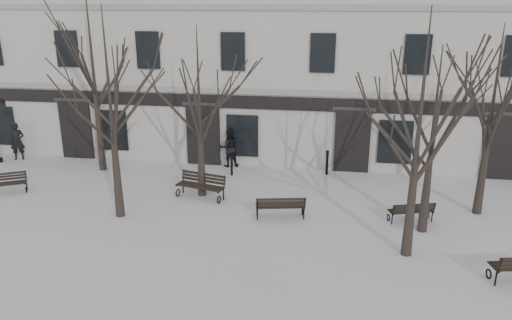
% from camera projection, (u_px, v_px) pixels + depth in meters
% --- Properties ---
extents(ground, '(100.00, 100.00, 0.00)m').
position_uv_depth(ground, '(247.00, 245.00, 16.31)').
color(ground, silver).
rests_on(ground, ground).
extents(building, '(40.40, 10.20, 11.40)m').
position_uv_depth(building, '(288.00, 40.00, 26.75)').
color(building, beige).
rests_on(building, ground).
extents(tree_1, '(5.31, 5.31, 7.58)m').
position_uv_depth(tree_1, '(109.00, 89.00, 17.05)').
color(tree_1, black).
rests_on(tree_1, ground).
extents(tree_2, '(5.28, 5.28, 7.54)m').
position_uv_depth(tree_2, '(421.00, 108.00, 14.28)').
color(tree_2, black).
rests_on(tree_2, ground).
extents(tree_3, '(4.45, 4.45, 6.35)m').
position_uv_depth(tree_3, '(434.00, 119.00, 16.10)').
color(tree_3, black).
rests_on(tree_3, ground).
extents(tree_4, '(6.16, 6.16, 8.80)m').
position_uv_depth(tree_4, '(91.00, 51.00, 21.76)').
color(tree_4, black).
rests_on(tree_4, ground).
extents(tree_5, '(4.74, 4.74, 6.77)m').
position_uv_depth(tree_5, '(199.00, 93.00, 19.15)').
color(tree_5, black).
rests_on(tree_5, ground).
extents(tree_6, '(4.85, 4.85, 6.92)m').
position_uv_depth(tree_6, '(494.00, 99.00, 17.41)').
color(tree_6, black).
rests_on(tree_6, ground).
extents(bench_0, '(1.72, 1.30, 0.84)m').
position_uv_depth(bench_0, '(5.00, 183.00, 20.51)').
color(bench_0, black).
rests_on(bench_0, ground).
extents(bench_1, '(1.87, 0.98, 0.90)m').
position_uv_depth(bench_1, '(280.00, 206.00, 18.16)').
color(bench_1, black).
rests_on(bench_1, ground).
extents(bench_3, '(2.08, 1.18, 1.00)m').
position_uv_depth(bench_3, '(201.00, 185.00, 20.04)').
color(bench_3, black).
rests_on(bench_3, ground).
extents(bench_4, '(1.67, 0.99, 0.80)m').
position_uv_depth(bench_4, '(412.00, 211.00, 17.87)').
color(bench_4, black).
rests_on(bench_4, ground).
extents(bollard_a, '(0.13, 0.13, 0.98)m').
position_uv_depth(bollard_a, '(232.00, 164.00, 22.56)').
color(bollard_a, black).
rests_on(bollard_a, ground).
extents(bollard_b, '(0.15, 0.15, 1.16)m').
position_uv_depth(bollard_b, '(327.00, 162.00, 22.64)').
color(bollard_b, black).
rests_on(bollard_b, ground).
extents(pedestrian_a, '(0.81, 0.69, 1.87)m').
position_uv_depth(pedestrian_a, '(20.00, 159.00, 24.95)').
color(pedestrian_a, black).
rests_on(pedestrian_a, ground).
extents(pedestrian_b, '(1.07, 0.94, 1.86)m').
position_uv_depth(pedestrian_b, '(229.00, 166.00, 23.94)').
color(pedestrian_b, black).
rests_on(pedestrian_b, ground).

